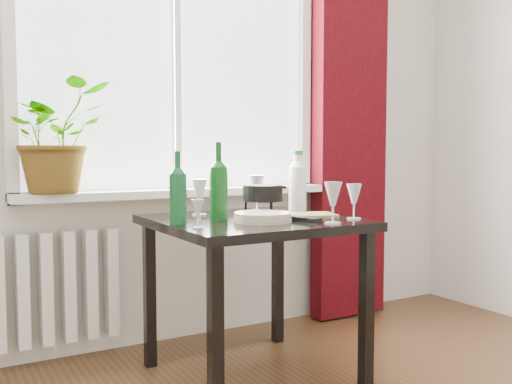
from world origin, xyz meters
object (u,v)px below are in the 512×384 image
wineglass_far_right (354,201)px  wineglass_front_right (333,202)px  radiator (34,290)px  fondue_pot (263,200)px  wine_bottle_left (178,187)px  plate_stack (262,217)px  bottle_amber (219,185)px  potted_plant (55,137)px  wineglass_front_left (198,214)px  cleaning_bottle (298,180)px  wineglass_back_center (257,193)px  cutting_board (305,215)px  wineglass_back_left (200,197)px  tv_remote (303,219)px  wine_bottle_right (219,180)px  table (252,238)px

wineglass_far_right → wineglass_front_right: bearing=-155.0°
radiator → fondue_pot: fondue_pot is taller
wine_bottle_left → plate_stack: size_ratio=1.23×
bottle_amber → wineglass_far_right: (0.43, -0.50, -0.06)m
potted_plant → wineglass_front_left: bearing=-63.7°
cleaning_bottle → potted_plant: bearing=160.0°
wine_bottle_left → plate_stack: bearing=-18.7°
bottle_amber → wineglass_far_right: bearing=-49.5°
radiator → wineglass_back_center: 1.18m
wineglass_back_center → cutting_board: (0.06, -0.34, -0.09)m
cleaning_bottle → wineglass_front_right: size_ratio=1.75×
potted_plant → wineglass_back_left: potted_plant is taller
radiator → potted_plant: potted_plant is taller
cleaning_bottle → wineglass_back_center: 0.22m
tv_remote → wineglass_far_right: bearing=-28.4°
wineglass_back_left → tv_remote: size_ratio=1.01×
wine_bottle_right → wineglass_front_right: wine_bottle_right is taller
wine_bottle_left → wineglass_front_left: bearing=-85.5°
table → cleaning_bottle: 0.48m
wine_bottle_right → cleaning_bottle: (0.53, 0.16, -0.02)m
plate_stack → tv_remote: plate_stack is taller
plate_stack → fondue_pot: 0.24m
wineglass_far_right → wineglass_front_left: (-0.74, 0.06, -0.02)m
wineglass_back_left → plate_stack: bearing=-71.6°
wine_bottle_left → wine_bottle_right: size_ratio=0.88×
wine_bottle_right → wineglass_front_left: (-0.20, -0.22, -0.12)m
cutting_board → wineglass_front_left: bearing=-168.5°
wine_bottle_right → wineglass_front_left: 0.32m
bottle_amber → wine_bottle_left: bearing=-140.3°
cleaning_bottle → wineglass_back_left: cleaning_bottle is taller
wine_bottle_right → wineglass_far_right: 0.61m
wine_bottle_left → wineglass_back_center: (0.55, 0.29, -0.06)m
potted_plant → wineglass_front_right: (0.94, -0.93, -0.28)m
cleaning_bottle → wineglass_back_center: (-0.19, 0.08, -0.06)m
wine_bottle_left → wineglass_far_right: size_ratio=1.88×
wine_bottle_right → cleaning_bottle: bearing=16.7°
wine_bottle_right → cutting_board: bearing=-13.5°
fondue_pot → cutting_board: 0.21m
wineglass_far_right → wineglass_front_left: 0.74m
cleaning_bottle → wineglass_front_left: (-0.73, -0.38, -0.10)m
wineglass_front_left → tv_remote: 0.50m
wineglass_far_right → plate_stack: (-0.41, 0.12, -0.06)m
wine_bottle_left → wineglass_front_left: 0.20m
table → wine_bottle_left: (-0.37, -0.03, 0.25)m
wineglass_front_left → cutting_board: wineglass_front_left is taller
plate_stack → cutting_board: (0.27, 0.07, -0.01)m
plate_stack → fondue_pot: bearing=59.3°
wineglass_front_right → wineglass_front_left: (-0.55, 0.15, -0.03)m
wineglass_front_right → wineglass_far_right: bearing=25.0°
wine_bottle_left → wineglass_far_right: 0.79m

